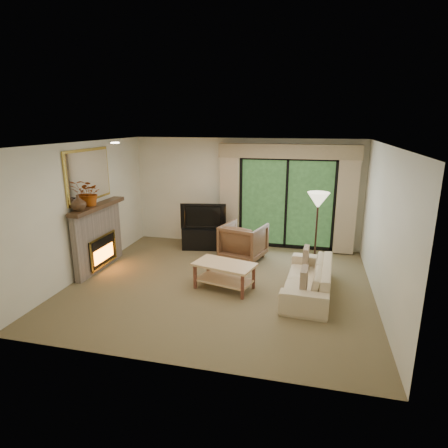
% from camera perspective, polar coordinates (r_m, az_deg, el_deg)
% --- Properties ---
extents(floor, '(5.50, 5.50, 0.00)m').
position_cam_1_polar(floor, '(7.15, -0.57, -9.16)').
color(floor, brown).
rests_on(floor, ground).
extents(ceiling, '(5.50, 5.50, 0.00)m').
position_cam_1_polar(ceiling, '(6.52, -0.63, 12.14)').
color(ceiling, silver).
rests_on(ceiling, ground).
extents(wall_back, '(5.00, 0.00, 5.00)m').
position_cam_1_polar(wall_back, '(9.11, 3.25, 4.76)').
color(wall_back, beige).
rests_on(wall_back, ground).
extents(wall_front, '(5.00, 0.00, 5.00)m').
position_cam_1_polar(wall_front, '(4.45, -8.52, -6.75)').
color(wall_front, beige).
rests_on(wall_front, ground).
extents(wall_left, '(0.00, 5.00, 5.00)m').
position_cam_1_polar(wall_left, '(7.84, -20.51, 2.09)').
color(wall_left, beige).
rests_on(wall_left, ground).
extents(wall_right, '(0.00, 5.00, 5.00)m').
position_cam_1_polar(wall_right, '(6.63, 23.13, -0.46)').
color(wall_right, beige).
rests_on(wall_right, ground).
extents(fireplace, '(0.24, 1.70, 1.37)m').
position_cam_1_polar(fireplace, '(8.08, -18.62, -1.87)').
color(fireplace, slate).
rests_on(fireplace, floor).
extents(mirror, '(0.07, 1.45, 1.02)m').
position_cam_1_polar(mirror, '(7.87, -19.93, 7.02)').
color(mirror, gold).
rests_on(mirror, wall_left).
extents(sliding_door, '(2.26, 0.10, 2.16)m').
position_cam_1_polar(sliding_door, '(8.98, 9.47, 3.12)').
color(sliding_door, black).
rests_on(sliding_door, floor).
extents(curtain_left, '(0.45, 0.18, 2.35)m').
position_cam_1_polar(curtain_left, '(9.04, 0.87, 4.06)').
color(curtain_left, tan).
rests_on(curtain_left, floor).
extents(curtain_right, '(0.45, 0.18, 2.35)m').
position_cam_1_polar(curtain_right, '(8.86, 18.19, 3.06)').
color(curtain_right, tan).
rests_on(curtain_right, floor).
extents(cornice, '(3.20, 0.24, 0.32)m').
position_cam_1_polar(cornice, '(8.71, 9.78, 10.86)').
color(cornice, '#9D8763').
rests_on(cornice, wall_back).
extents(media_console, '(1.08, 0.63, 0.51)m').
position_cam_1_polar(media_console, '(9.04, -3.05, -2.15)').
color(media_console, black).
rests_on(media_console, floor).
extents(tv, '(1.08, 0.32, 0.62)m').
position_cam_1_polar(tv, '(8.89, -3.10, 1.31)').
color(tv, black).
rests_on(tv, media_console).
extents(armchair, '(1.07, 1.08, 0.81)m').
position_cam_1_polar(armchair, '(8.29, 2.98, -2.68)').
color(armchair, brown).
rests_on(armchair, floor).
extents(sofa, '(0.88, 2.01, 0.58)m').
position_cam_1_polar(sofa, '(6.85, 12.71, -8.04)').
color(sofa, beige).
rests_on(sofa, floor).
extents(pillow_near, '(0.12, 0.39, 0.39)m').
position_cam_1_polar(pillow_near, '(6.25, 12.09, -8.29)').
color(pillow_near, brown).
rests_on(pillow_near, sofa).
extents(pillow_far, '(0.12, 0.37, 0.36)m').
position_cam_1_polar(pillow_far, '(7.31, 12.38, -4.82)').
color(pillow_far, brown).
rests_on(pillow_far, sofa).
extents(coffee_table, '(1.20, 0.84, 0.49)m').
position_cam_1_polar(coffee_table, '(6.89, 0.06, -7.91)').
color(coffee_table, '#E4B67F').
rests_on(coffee_table, floor).
extents(floor_lamp, '(0.55, 0.55, 1.63)m').
position_cam_1_polar(floor_lamp, '(7.75, 13.85, -1.23)').
color(floor_lamp, '#FFF2CA').
rests_on(floor_lamp, floor).
extents(vase, '(0.34, 0.34, 0.30)m').
position_cam_1_polar(vase, '(7.41, -21.35, 3.04)').
color(vase, '#402B1A').
rests_on(vase, fireplace).
extents(branches, '(0.57, 0.53, 0.51)m').
position_cam_1_polar(branches, '(7.73, -19.69, 4.46)').
color(branches, '#943F0D').
rests_on(branches, fireplace).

